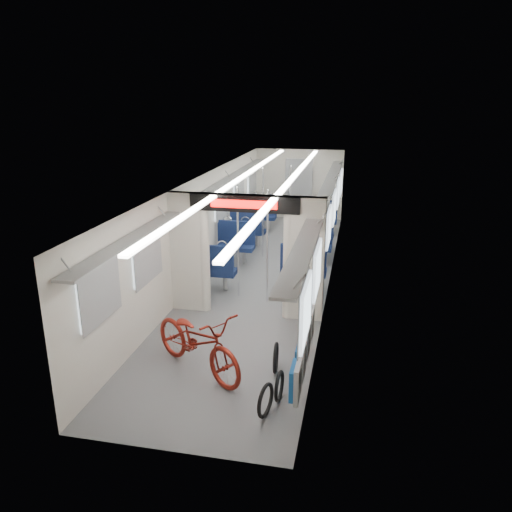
% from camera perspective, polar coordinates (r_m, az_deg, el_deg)
% --- Properties ---
extents(carriage, '(12.00, 12.02, 2.31)m').
position_cam_1_polar(carriage, '(10.77, 0.86, 4.57)').
color(carriage, '#515456').
rests_on(carriage, ground).
extents(bicycle, '(1.98, 1.65, 1.02)m').
position_cam_1_polar(bicycle, '(7.56, -6.69, -9.60)').
color(bicycle, maroon).
rests_on(bicycle, ground).
extents(flip_bench, '(0.12, 2.08, 0.49)m').
position_cam_1_polar(flip_bench, '(7.16, 5.45, -10.57)').
color(flip_bench, gray).
rests_on(flip_bench, carriage).
extents(bike_hoop_a, '(0.15, 0.47, 0.47)m').
position_cam_1_polar(bike_hoop_a, '(6.71, 1.09, -16.34)').
color(bike_hoop_a, black).
rests_on(bike_hoop_a, ground).
extents(bike_hoop_b, '(0.08, 0.44, 0.44)m').
position_cam_1_polar(bike_hoop_b, '(7.02, 2.68, -14.81)').
color(bike_hoop_b, black).
rests_on(bike_hoop_b, ground).
extents(bike_hoop_c, '(0.08, 0.48, 0.47)m').
position_cam_1_polar(bike_hoop_c, '(7.64, 2.28, -11.71)').
color(bike_hoop_c, black).
rests_on(bike_hoop_c, ground).
extents(seat_bay_near_left, '(0.95, 2.24, 1.15)m').
position_cam_1_polar(seat_bay_near_left, '(11.45, -3.54, 0.49)').
color(seat_bay_near_left, '#0D193D').
rests_on(seat_bay_near_left, ground).
extents(seat_bay_near_right, '(0.96, 2.30, 1.17)m').
position_cam_1_polar(seat_bay_near_right, '(11.50, 6.03, 0.55)').
color(seat_bay_near_right, '#0D193D').
rests_on(seat_bay_near_right, ground).
extents(seat_bay_far_left, '(0.93, 2.17, 1.13)m').
position_cam_1_polar(seat_bay_far_left, '(14.56, -0.12, 4.28)').
color(seat_bay_far_left, '#0D193D').
rests_on(seat_bay_far_left, ground).
extents(seat_bay_far_right, '(0.91, 2.09, 1.10)m').
position_cam_1_polar(seat_bay_far_right, '(14.25, 7.23, 3.79)').
color(seat_bay_far_right, '#0D193D').
rests_on(seat_bay_far_right, ground).
extents(stanchion_near_left, '(0.04, 0.04, 2.30)m').
position_cam_1_polar(stanchion_near_left, '(10.05, -2.07, 1.52)').
color(stanchion_near_left, silver).
rests_on(stanchion_near_left, ground).
extents(stanchion_near_right, '(0.04, 0.04, 2.30)m').
position_cam_1_polar(stanchion_near_right, '(9.74, 1.30, 0.98)').
color(stanchion_near_right, silver).
rests_on(stanchion_near_right, ground).
extents(stanchion_far_left, '(0.04, 0.04, 2.30)m').
position_cam_1_polar(stanchion_far_left, '(12.63, 0.78, 4.94)').
color(stanchion_far_left, silver).
rests_on(stanchion_far_left, ground).
extents(stanchion_far_right, '(0.05, 0.05, 2.30)m').
position_cam_1_polar(stanchion_far_right, '(13.04, 3.88, 5.31)').
color(stanchion_far_right, silver).
rests_on(stanchion_far_right, ground).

